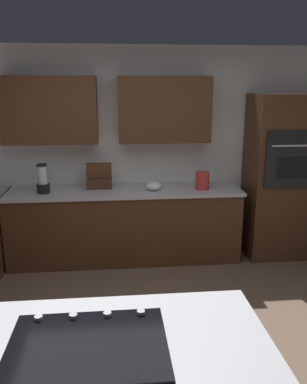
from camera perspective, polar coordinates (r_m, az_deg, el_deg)
The scene contains 11 objects.
ground_plane at distance 3.55m, azimuth -1.50°, elevation -21.15°, with size 14.00×14.00×0.00m, color brown.
wall_back at distance 4.95m, azimuth -4.20°, elevation 7.40°, with size 6.00×0.44×2.60m.
lower_cabinets_back at distance 4.88m, azimuth -4.18°, elevation -5.03°, with size 2.80×0.60×0.86m, color #472B19.
countertop_back at distance 4.74m, azimuth -4.28°, elevation 0.08°, with size 2.84×0.64×0.04m, color #B2B2B7.
island_top at distance 2.03m, azimuth -9.57°, elevation -21.83°, with size 1.79×0.91×0.04m, color #B2B2B7.
wall_oven at distance 5.13m, azimuth 18.05°, elevation 2.11°, with size 0.80×0.66×2.03m.
cooktop at distance 2.02m, azimuth -9.60°, elevation -21.11°, with size 0.76×0.56×0.03m.
blender at distance 4.73m, azimuth -15.89°, elevation 1.62°, with size 0.15×0.15×0.35m.
mixing_bowl at distance 4.70m, azimuth -0.01°, elevation 0.89°, with size 0.19×0.19×0.10m, color white.
spice_rack at distance 4.78m, azimuth -7.94°, elevation 2.31°, with size 0.30×0.11×0.32m.
kettle at distance 4.78m, azimuth 7.17°, elevation 1.69°, with size 0.17×0.17×0.21m, color red.
Camera 1 is at (0.19, 2.86, 2.09)m, focal length 36.47 mm.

